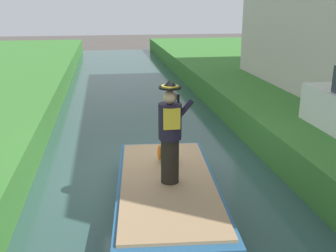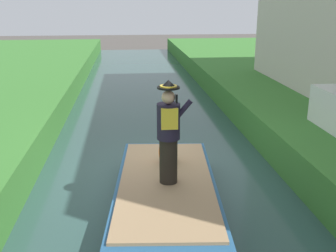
# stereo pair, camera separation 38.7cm
# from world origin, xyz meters

# --- Properties ---
(ground_plane) EXTENTS (80.00, 80.00, 0.00)m
(ground_plane) POSITION_xyz_m (0.00, 0.00, 0.00)
(ground_plane) COLOR #4C4742
(canal_water) EXTENTS (5.33, 48.00, 0.10)m
(canal_water) POSITION_xyz_m (0.00, 0.00, 0.05)
(canal_water) COLOR #2D4C47
(canal_water) RESTS_ON ground
(boat) EXTENTS (2.15, 4.34, 0.61)m
(boat) POSITION_xyz_m (0.00, -1.75, 0.40)
(boat) COLOR #23517A
(boat) RESTS_ON canal_water
(person_pirate) EXTENTS (0.61, 0.42, 1.85)m
(person_pirate) POSITION_xyz_m (0.04, -1.80, 1.64)
(person_pirate) COLOR black
(person_pirate) RESTS_ON boat
(parrot_plush) EXTENTS (0.36, 0.35, 0.57)m
(parrot_plush) POSITION_xyz_m (0.12, -0.87, 0.95)
(parrot_plush) COLOR green
(parrot_plush) RESTS_ON boat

